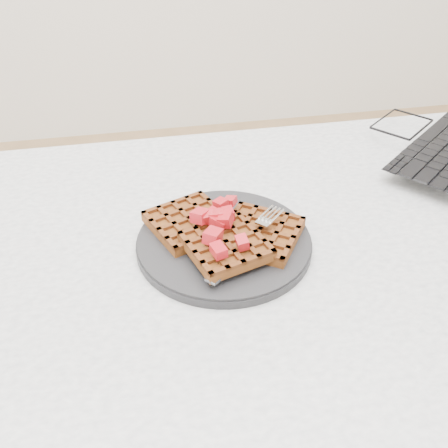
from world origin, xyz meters
TOP-DOWN VIEW (x-y plane):
  - table at (0.00, 0.00)m, footprint 1.20×0.80m
  - plate at (-0.05, 0.04)m, footprint 0.25×0.25m
  - waffles at (-0.05, 0.03)m, footprint 0.23×0.20m
  - strawberry_pile at (-0.05, 0.04)m, footprint 0.15×0.15m
  - fork at (-0.02, 0.00)m, footprint 0.15×0.14m

SIDE VIEW (x-z plane):
  - table at x=0.00m, z-range 0.26..1.01m
  - plate at x=-0.05m, z-range 0.75..0.77m
  - fork at x=-0.02m, z-range 0.77..0.78m
  - waffles at x=-0.05m, z-range 0.76..0.79m
  - strawberry_pile at x=-0.05m, z-range 0.79..0.82m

